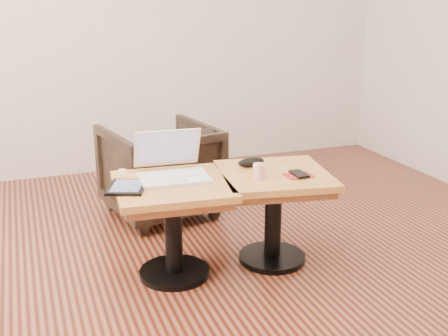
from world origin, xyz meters
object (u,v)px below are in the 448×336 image
object	(u,v)px
side_table_left	(173,207)
side_table_right	(274,195)
laptop	(172,168)
striped_cup	(259,171)
armchair	(160,170)

from	to	relation	value
side_table_left	side_table_right	bearing A→B (deg)	2.68
side_table_right	laptop	distance (m)	0.59
striped_cup	armchair	bearing A→B (deg)	106.80
side_table_right	laptop	xyz separation A→B (m)	(-0.55, 0.12, 0.18)
side_table_left	armchair	size ratio (longest dim) A/B	0.90
side_table_right	striped_cup	bearing A→B (deg)	-140.96
side_table_right	striped_cup	distance (m)	0.23
side_table_left	striped_cup	xyz separation A→B (m)	(0.45, -0.09, 0.17)
armchair	side_table_left	bearing A→B (deg)	69.17
side_table_left	side_table_right	size ratio (longest dim) A/B	0.94
striped_cup	side_table_left	bearing A→B (deg)	168.58
striped_cup	armchair	size ratio (longest dim) A/B	0.12
laptop	armchair	distance (m)	0.86
striped_cup	laptop	bearing A→B (deg)	155.79
laptop	armchair	xyz separation A→B (m)	(0.12, 0.80, -0.26)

